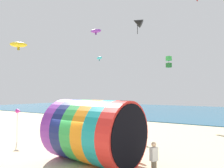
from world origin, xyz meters
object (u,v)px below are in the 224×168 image
giant_inflatable_tube (93,131)px  kite_cyan_parafoil (99,58)px  kite_green_box (169,62)px  kite_handler (154,160)px  bystander_mid_beach (137,132)px  kite_black_delta (137,22)px  beach_flag (19,113)px  kite_yellow_parafoil (19,45)px  kite_purple_parafoil (96,31)px  bystander_near_water (85,117)px

giant_inflatable_tube → kite_cyan_parafoil: bearing=123.2°
giant_inflatable_tube → kite_green_box: (-1.12, 17.02, 6.12)m
kite_handler → kite_cyan_parafoil: kite_cyan_parafoil is taller
kite_handler → bystander_mid_beach: size_ratio=1.00×
kite_green_box → kite_black_delta: size_ratio=1.43×
beach_flag → kite_black_delta: bearing=4.5°
kite_green_box → bystander_mid_beach: size_ratio=0.90×
kite_black_delta → kite_yellow_parafoil: size_ratio=0.72×
kite_handler → bystander_mid_beach: 7.37m
giant_inflatable_tube → kite_purple_parafoil: size_ratio=6.10×
kite_purple_parafoil → giant_inflatable_tube: bearing=-55.1°
kite_purple_parafoil → kite_black_delta: bearing=-18.2°
kite_green_box → giant_inflatable_tube: bearing=-86.2°
bystander_near_water → bystander_mid_beach: bystander_mid_beach is taller
kite_handler → bystander_near_water: (-14.31, 12.31, -0.06)m
giant_inflatable_tube → beach_flag: bearing=175.2°
kite_purple_parafoil → kite_yellow_parafoil: 7.66m
kite_green_box → beach_flag: bearing=-112.8°
kite_cyan_parafoil → kite_purple_parafoil: bearing=-58.7°
kite_cyan_parafoil → beach_flag: size_ratio=0.31×
kite_handler → kite_yellow_parafoil: 15.32m
kite_black_delta → kite_yellow_parafoil: bearing=179.5°
kite_black_delta → kite_handler: bearing=-47.5°
kite_yellow_parafoil → beach_flag: bearing=-30.2°
kite_handler → bystander_near_water: bearing=139.3°
kite_cyan_parafoil → bystander_mid_beach: kite_cyan_parafoil is taller
kite_handler → beach_flag: size_ratio=0.63×
bystander_mid_beach → giant_inflatable_tube: bearing=-88.7°
kite_cyan_parafoil → bystander_mid_beach: 7.06m
bystander_mid_beach → beach_flag: bearing=-146.7°
kite_purple_parafoil → beach_flag: bearing=-160.6°
beach_flag → bystander_mid_beach: bearing=33.3°
kite_green_box → bystander_near_water: (-9.38, -5.12, -7.09)m
bystander_near_water → bystander_mid_beach: (10.36, -6.09, 0.06)m
kite_handler → beach_flag: beach_flag is taller
kite_purple_parafoil → kite_cyan_parafoil: size_ratio=1.08×
beach_flag → bystander_near_water: bearing=102.6°
kite_cyan_parafoil → kite_green_box: bearing=78.1°
kite_purple_parafoil → kite_yellow_parafoil: size_ratio=0.60×
giant_inflatable_tube → bystander_mid_beach: 5.89m
kite_green_box → kite_yellow_parafoil: (-8.38, -15.47, 0.30)m
bystander_mid_beach → kite_cyan_parafoil: bearing=-173.8°
kite_black_delta → kite_cyan_parafoil: (-5.66, 3.99, -1.08)m
kite_green_box → bystander_mid_beach: 13.27m
kite_cyan_parafoil → bystander_near_water: kite_cyan_parafoil is taller
giant_inflatable_tube → bystander_near_water: 15.90m
kite_cyan_parafoil → giant_inflatable_tube: bearing=-56.8°
kite_cyan_parafoil → kite_yellow_parafoil: 7.20m
giant_inflatable_tube → kite_handler: (3.81, -0.40, -0.92)m
kite_handler → bystander_near_water: 18.87m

